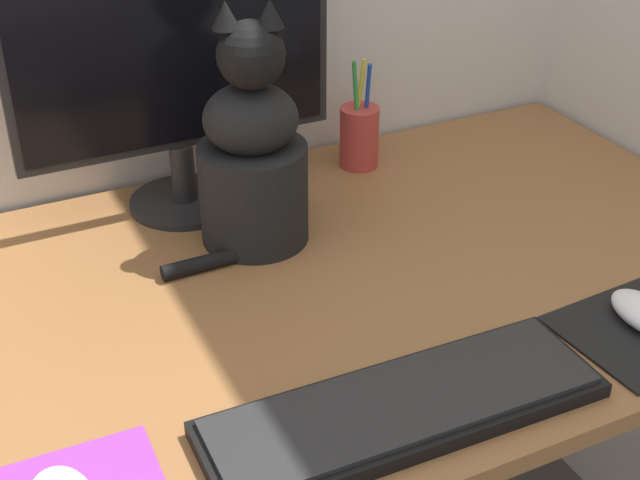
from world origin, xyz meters
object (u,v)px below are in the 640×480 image
monitor (174,65)px  cat (253,157)px  keyboard (405,407)px  pen_cup (359,135)px

monitor → cat: bearing=-67.0°
cat → keyboard: bearing=-70.7°
monitor → cat: 0.18m
pen_cup → monitor: bearing=-178.7°
keyboard → pen_cup: 0.61m
monitor → pen_cup: 0.35m
pen_cup → keyboard: bearing=-113.4°
keyboard → monitor: bearing=97.3°
monitor → keyboard: (0.06, -0.56, -0.21)m
cat → pen_cup: bearing=50.1°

